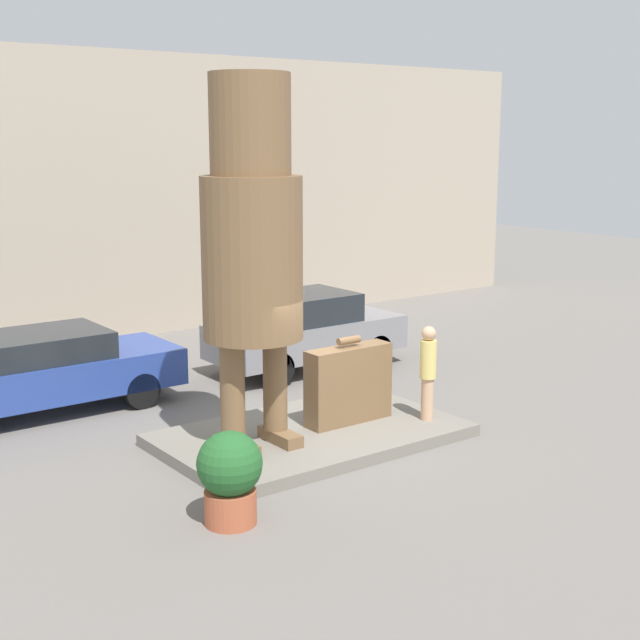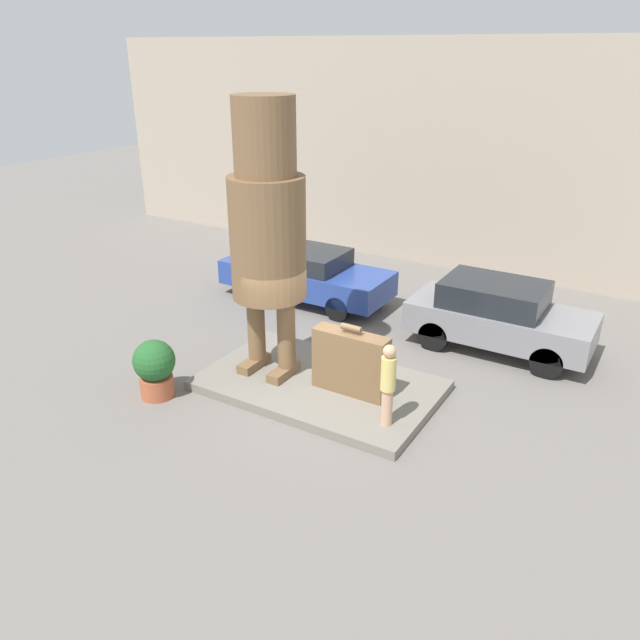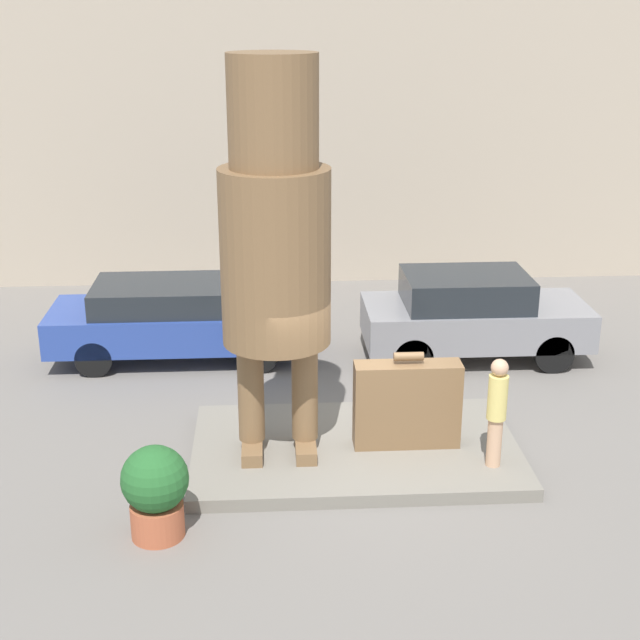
% 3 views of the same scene
% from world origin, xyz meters
% --- Properties ---
extents(ground_plane, '(60.00, 60.00, 0.00)m').
position_xyz_m(ground_plane, '(0.00, 0.00, 0.00)').
color(ground_plane, slate).
extents(pedestal, '(4.82, 2.95, 0.19)m').
position_xyz_m(pedestal, '(0.00, 0.00, 0.10)').
color(pedestal, slate).
rests_on(pedestal, ground_plane).
extents(building_backdrop, '(28.00, 0.60, 6.89)m').
position_xyz_m(building_backdrop, '(0.00, 9.14, 3.44)').
color(building_backdrop, tan).
rests_on(building_backdrop, ground_plane).
extents(statue_figure, '(1.51, 1.51, 5.60)m').
position_xyz_m(statue_figure, '(-1.14, -0.08, 3.47)').
color(statue_figure, brown).
rests_on(statue_figure, pedestal).
extents(giant_suitcase, '(1.56, 0.42, 1.46)m').
position_xyz_m(giant_suitcase, '(0.74, -0.04, 0.84)').
color(giant_suitcase, brown).
rests_on(giant_suitcase, pedestal).
extents(tourist, '(0.27, 0.27, 1.61)m').
position_xyz_m(tourist, '(1.88, -0.74, 1.08)').
color(tourist, tan).
rests_on(tourist, pedestal).
extents(parked_car_blue, '(4.80, 1.81, 1.48)m').
position_xyz_m(parked_car_blue, '(-2.98, 4.10, 0.80)').
color(parked_car_blue, '#284293').
rests_on(parked_car_blue, ground_plane).
extents(parked_car_grey, '(4.16, 1.79, 1.65)m').
position_xyz_m(parked_car_grey, '(2.57, 3.77, 0.87)').
color(parked_car_grey, gray).
rests_on(parked_car_grey, ground_plane).
extents(planter_pot, '(0.85, 0.85, 1.23)m').
position_xyz_m(planter_pot, '(-2.70, -1.94, 0.66)').
color(planter_pot, '#AD5638').
rests_on(planter_pot, ground_plane).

